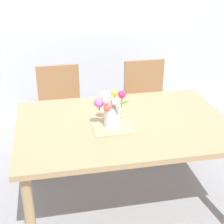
{
  "coord_description": "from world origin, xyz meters",
  "views": [
    {
      "loc": [
        -0.53,
        -2.23,
        1.92
      ],
      "look_at": [
        -0.1,
        -0.04,
        0.85
      ],
      "focal_mm": 54.26,
      "sensor_mm": 36.0,
      "label": 1
    }
  ],
  "objects_px": {
    "dining_table": "(123,132)",
    "flower_vase": "(110,109)",
    "chair_right": "(146,98)",
    "chair_left": "(60,105)"
  },
  "relations": [
    {
      "from": "chair_left",
      "to": "flower_vase",
      "type": "height_order",
      "value": "flower_vase"
    },
    {
      "from": "chair_left",
      "to": "flower_vase",
      "type": "bearing_deg",
      "value": 109.79
    },
    {
      "from": "flower_vase",
      "to": "dining_table",
      "type": "bearing_deg",
      "value": 18.31
    },
    {
      "from": "dining_table",
      "to": "flower_vase",
      "type": "distance_m",
      "value": 0.25
    },
    {
      "from": "dining_table",
      "to": "flower_vase",
      "type": "relative_size",
      "value": 5.92
    },
    {
      "from": "chair_right",
      "to": "flower_vase",
      "type": "bearing_deg",
      "value": 58.71
    },
    {
      "from": "dining_table",
      "to": "chair_right",
      "type": "relative_size",
      "value": 1.8
    },
    {
      "from": "dining_table",
      "to": "chair_right",
      "type": "bearing_deg",
      "value": 63.23
    },
    {
      "from": "dining_table",
      "to": "chair_right",
      "type": "xyz_separation_m",
      "value": [
        0.44,
        0.88,
        -0.13
      ]
    },
    {
      "from": "dining_table",
      "to": "flower_vase",
      "type": "xyz_separation_m",
      "value": [
        -0.11,
        -0.04,
        0.22
      ]
    }
  ]
}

